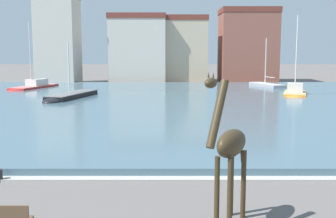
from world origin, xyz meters
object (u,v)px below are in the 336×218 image
object	(u,v)px
sailboat_orange	(294,93)
sailboat_grey	(263,86)
giraffe_statue	(229,147)
sailboat_red	(31,87)
sailboat_black	(68,98)

from	to	relation	value
sailboat_orange	sailboat_grey	bearing A→B (deg)	94.28
giraffe_statue	sailboat_orange	world-z (taller)	sailboat_orange
giraffe_statue	sailboat_red	size ratio (longest dim) A/B	0.50
sailboat_orange	sailboat_red	bearing A→B (deg)	165.76
sailboat_orange	sailboat_black	bearing A→B (deg)	-171.43
giraffe_statue	sailboat_red	xyz separation A→B (m)	(-18.48, 39.68, -1.78)
giraffe_statue	sailboat_black	bearing A→B (deg)	111.64
sailboat_red	sailboat_black	xyz separation A→B (m)	(7.14, -11.08, -0.05)
giraffe_statue	sailboat_red	distance (m)	43.81
giraffe_statue	sailboat_red	world-z (taller)	sailboat_red
sailboat_orange	sailboat_grey	size ratio (longest dim) A/B	1.18
giraffe_statue	sailboat_red	bearing A→B (deg)	114.98
sailboat_grey	sailboat_black	bearing A→B (deg)	-147.65
giraffe_statue	sailboat_orange	xyz separation A→B (m)	(11.56, 32.05, -1.75)
sailboat_orange	giraffe_statue	bearing A→B (deg)	-109.84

